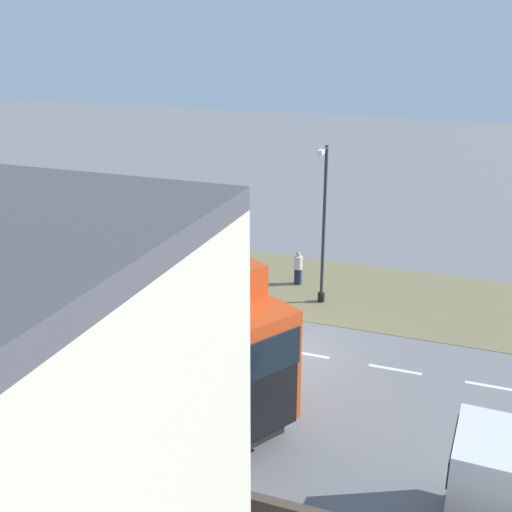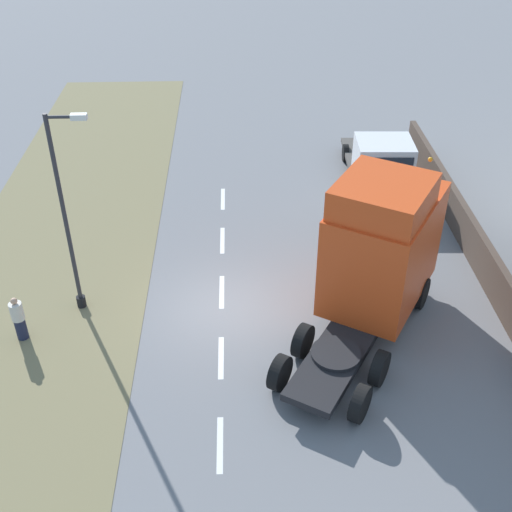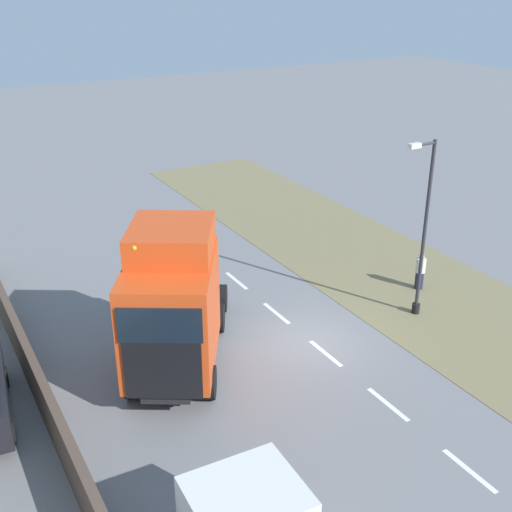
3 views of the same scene
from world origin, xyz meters
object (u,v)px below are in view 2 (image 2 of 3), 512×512
(lamp_post, at_px, (70,225))
(pedestrian, at_px, (19,319))
(lorry_cab, at_px, (380,251))
(flatbed_truck, at_px, (380,162))

(lamp_post, height_order, pedestrian, lamp_post)
(pedestrian, bearing_deg, lorry_cab, 3.63)
(lorry_cab, bearing_deg, pedestrian, -145.53)
(flatbed_truck, xyz_separation_m, pedestrian, (-12.70, -8.99, -0.59))
(lamp_post, bearing_deg, pedestrian, -137.41)
(lorry_cab, relative_size, flatbed_truck, 1.28)
(lamp_post, bearing_deg, flatbed_truck, 34.09)
(lorry_cab, height_order, pedestrian, lorry_cab)
(flatbed_truck, bearing_deg, lorry_cab, 80.14)
(lorry_cab, height_order, flatbed_truck, lorry_cab)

